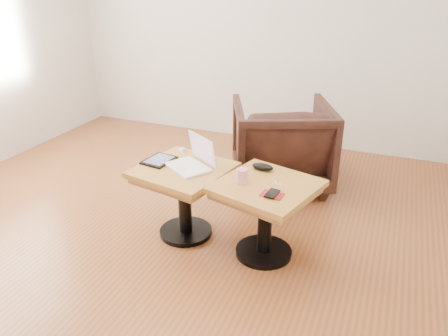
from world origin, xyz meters
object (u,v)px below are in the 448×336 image
at_px(laptop, 193,161).
at_px(striped_cup, 242,176).
at_px(side_table_left, 184,185).
at_px(armchair, 281,144).
at_px(side_table_right, 266,202).

distance_m(laptop, striped_cup, 0.43).
relative_size(side_table_left, striped_cup, 7.21).
distance_m(side_table_left, armchair, 1.19).
relative_size(side_table_left, laptop, 1.78).
height_order(side_table_right, striped_cup, striped_cup).
height_order(side_table_left, armchair, armchair).
bearing_deg(striped_cup, armchair, 92.07).
distance_m(side_table_right, laptop, 0.60).
xyz_separation_m(laptop, armchair, (0.37, 1.07, -0.20)).
bearing_deg(side_table_left, laptop, 40.69).
height_order(laptop, striped_cup, laptop).
relative_size(laptop, armchair, 0.46).
distance_m(side_table_left, striped_cup, 0.51).
bearing_deg(laptop, side_table_left, -117.58).
bearing_deg(side_table_right, laptop, -170.37).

